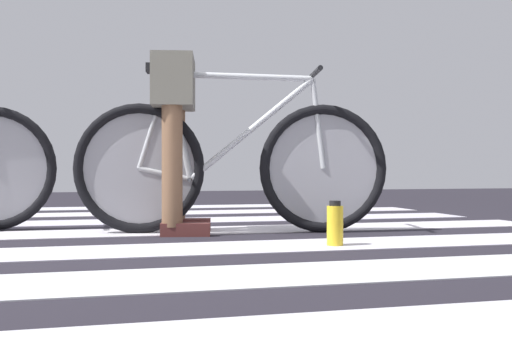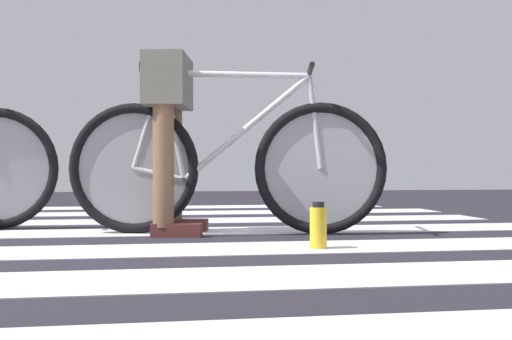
{
  "view_description": "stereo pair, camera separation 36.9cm",
  "coord_description": "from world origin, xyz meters",
  "views": [
    {
      "loc": [
        0.05,
        -3.0,
        0.37
      ],
      "look_at": [
        0.97,
        0.59,
        0.37
      ],
      "focal_mm": 43.41,
      "sensor_mm": 36.0,
      "label": 1
    },
    {
      "loc": [
        0.41,
        -3.0,
        0.37
      ],
      "look_at": [
        0.97,
        0.59,
        0.37
      ],
      "focal_mm": 43.41,
      "sensor_mm": 36.0,
      "label": 2
    }
  ],
  "objects": [
    {
      "name": "crosswalk_markings",
      "position": [
        0.0,
        0.1,
        0.02
      ],
      "size": [
        5.48,
        5.76,
        0.0
      ],
      "color": "silver",
      "rests_on": "ground"
    },
    {
      "name": "ground",
      "position": [
        0.0,
        0.0,
        0.01
      ],
      "size": [
        18.0,
        14.0,
        0.02
      ],
      "color": "black"
    },
    {
      "name": "cyclist_1_of_2",
      "position": [
        0.46,
        0.4,
        0.65
      ],
      "size": [
        0.38,
        0.45,
        0.97
      ],
      "rotation": [
        0.0,
        0.0,
        -0.19
      ],
      "color": "brown",
      "rests_on": "ground"
    },
    {
      "name": "water_bottle",
      "position": [
        1.11,
        -0.35,
        0.12
      ],
      "size": [
        0.08,
        0.08,
        0.21
      ],
      "color": "yellow",
      "rests_on": "ground"
    },
    {
      "name": "bicycle_1_of_2",
      "position": [
        0.77,
        0.34,
        0.41
      ],
      "size": [
        1.72,
        0.55,
        0.93
      ],
      "rotation": [
        0.0,
        0.0,
        -0.19
      ],
      "color": "black",
      "rests_on": "ground"
    }
  ]
}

